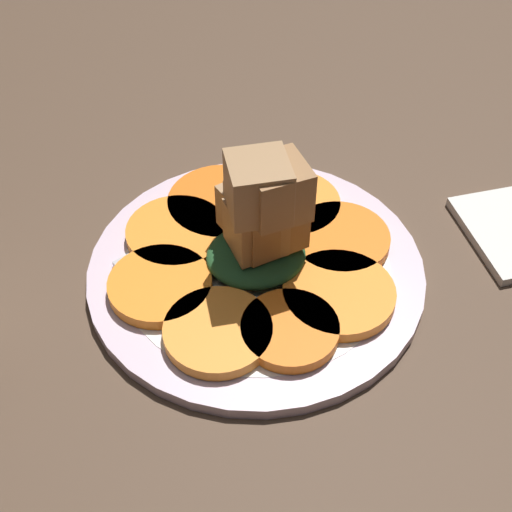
{
  "coord_description": "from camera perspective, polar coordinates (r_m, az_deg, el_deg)",
  "views": [
    {
      "loc": [
        9.37,
        36.71,
        42.92
      ],
      "look_at": [
        0.0,
        0.0,
        4.1
      ],
      "focal_mm": 50.0,
      "sensor_mm": 36.0,
      "label": 1
    }
  ],
  "objects": [
    {
      "name": "table_slab",
      "position": [
        0.57,
        0.0,
        -2.2
      ],
      "size": [
        120.0,
        120.0,
        2.0
      ],
      "primitive_type": "cube",
      "color": "#4C3828",
      "rests_on": "ground"
    },
    {
      "name": "plate",
      "position": [
        0.55,
        0.0,
        -1.14
      ],
      "size": [
        26.0,
        26.0,
        1.05
      ],
      "color": "silver",
      "rests_on": "table_slab"
    },
    {
      "name": "carrot_slice_0",
      "position": [
        0.53,
        -7.69,
        -2.33
      ],
      "size": [
        7.77,
        7.77,
        0.94
      ],
      "primitive_type": "cylinder",
      "color": "orange",
      "rests_on": "plate"
    },
    {
      "name": "carrot_slice_1",
      "position": [
        0.5,
        -3.07,
        -6.05
      ],
      "size": [
        7.73,
        7.73,
        0.94
      ],
      "primitive_type": "cylinder",
      "color": "orange",
      "rests_on": "plate"
    },
    {
      "name": "carrot_slice_2",
      "position": [
        0.5,
        2.72,
        -5.92
      ],
      "size": [
        6.98,
        6.98,
        0.94
      ],
      "primitive_type": "cylinder",
      "color": "orange",
      "rests_on": "plate"
    },
    {
      "name": "carrot_slice_3",
      "position": [
        0.53,
        6.65,
        -3.03
      ],
      "size": [
        8.32,
        8.32,
        0.94
      ],
      "primitive_type": "cylinder",
      "color": "orange",
      "rests_on": "plate"
    },
    {
      "name": "carrot_slice_4",
      "position": [
        0.57,
        6.69,
        1.36
      ],
      "size": [
        7.97,
        7.97,
        0.94
      ],
      "primitive_type": "cylinder",
      "color": "orange",
      "rests_on": "plate"
    },
    {
      "name": "carrot_slice_5",
      "position": [
        0.59,
        2.81,
        4.12
      ],
      "size": [
        8.18,
        8.18,
        0.94
      ],
      "primitive_type": "cylinder",
      "color": "orange",
      "rests_on": "plate"
    },
    {
      "name": "carrot_slice_6",
      "position": [
        0.6,
        -2.71,
        4.25
      ],
      "size": [
        9.1,
        9.1,
        0.94
      ],
      "primitive_type": "cylinder",
      "color": "#D76115",
      "rests_on": "plate"
    },
    {
      "name": "carrot_slice_7",
      "position": [
        0.57,
        -6.36,
        1.87
      ],
      "size": [
        8.09,
        8.09,
        0.94
      ],
      "primitive_type": "cylinder",
      "color": "orange",
      "rests_on": "plate"
    },
    {
      "name": "center_pile",
      "position": [
        0.52,
        0.37,
        2.92
      ],
      "size": [
        7.64,
        7.85,
        10.46
      ],
      "color": "#235128",
      "rests_on": "plate"
    },
    {
      "name": "fork",
      "position": [
        0.59,
        -2.74,
        3.69
      ],
      "size": [
        18.35,
        9.98,
        0.4
      ],
      "rotation": [
        0.0,
        0.0,
        0.45
      ],
      "color": "#B2B2B7",
      "rests_on": "plate"
    }
  ]
}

